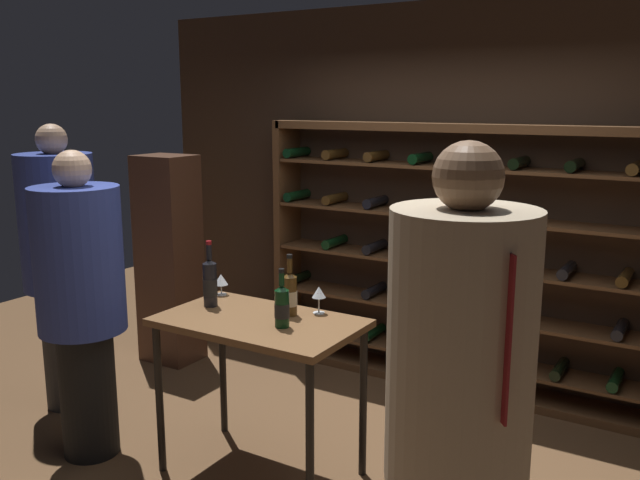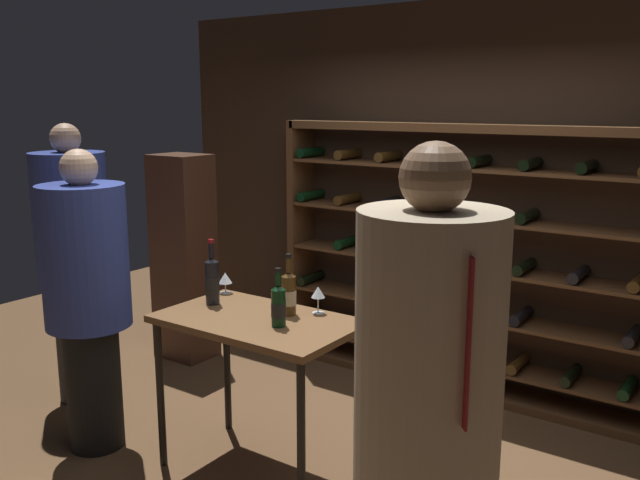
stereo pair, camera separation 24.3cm
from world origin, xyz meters
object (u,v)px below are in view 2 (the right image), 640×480
at_px(person_bystander_dark_jacket, 427,414).
at_px(wine_bottle_amber_reserve, 278,305).
at_px(wine_bottle_red_label, 212,281).
at_px(wine_glass_stemmed_left, 225,279).
at_px(person_host_in_suit, 74,251).
at_px(wine_bottle_black_capsule, 289,293).
at_px(wine_rack, 474,263).
at_px(tasting_table, 258,336).
at_px(wine_glass_stemmed_center, 318,293).
at_px(display_cabinet, 184,258).
at_px(person_guest_plum_blouse, 87,290).

relative_size(person_bystander_dark_jacket, wine_bottle_amber_reserve, 6.23).
relative_size(wine_bottle_red_label, wine_glass_stemmed_left, 2.95).
relative_size(person_host_in_suit, wine_bottle_black_capsule, 5.59).
bearing_deg(wine_rack, tasting_table, -107.57).
bearing_deg(wine_bottle_amber_reserve, person_bystander_dark_jacket, -32.64).
distance_m(wine_bottle_amber_reserve, wine_glass_stemmed_center, 0.31).
height_order(display_cabinet, wine_bottle_amber_reserve, display_cabinet).
xyz_separation_m(display_cabinet, wine_glass_stemmed_center, (1.92, -0.80, 0.20)).
xyz_separation_m(wine_rack, display_cabinet, (-2.24, -0.68, -0.13)).
relative_size(wine_rack, wine_bottle_amber_reserve, 9.78).
relative_size(wine_bottle_amber_reserve, wine_glass_stemmed_center, 2.03).
distance_m(wine_bottle_red_label, wine_bottle_black_capsule, 0.51).
xyz_separation_m(wine_glass_stemmed_left, wine_glass_stemmed_center, (0.72, -0.00, 0.02)).
distance_m(person_host_in_suit, wine_glass_stemmed_center, 1.94).
relative_size(wine_bottle_amber_reserve, wine_bottle_red_label, 0.82).
bearing_deg(tasting_table, wine_bottle_black_capsule, 54.34).
bearing_deg(wine_glass_stemmed_center, person_bystander_dark_jacket, -42.34).
bearing_deg(wine_glass_stemmed_center, tasting_table, -130.85).
xyz_separation_m(tasting_table, wine_glass_stemmed_left, (-0.49, 0.27, 0.20)).
bearing_deg(tasting_table, wine_bottle_amber_reserve, -12.78).
bearing_deg(tasting_table, wine_bottle_red_label, 172.33).
bearing_deg(wine_bottle_black_capsule, wine_glass_stemmed_center, 43.48).
bearing_deg(person_guest_plum_blouse, display_cabinet, -171.20).
xyz_separation_m(tasting_table, wine_bottle_amber_reserve, (0.18, -0.04, 0.22)).
distance_m(person_bystander_dark_jacket, person_guest_plum_blouse, 2.54).
height_order(person_host_in_suit, wine_glass_stemmed_left, person_host_in_suit).
bearing_deg(person_host_in_suit, wine_bottle_red_label, -173.72).
xyz_separation_m(wine_rack, wine_glass_stemmed_center, (-0.32, -1.48, 0.07)).
relative_size(person_guest_plum_blouse, wine_glass_stemmed_center, 11.68).
height_order(wine_bottle_red_label, wine_glass_stemmed_center, wine_bottle_red_label).
relative_size(display_cabinet, wine_bottle_black_capsule, 4.81).
xyz_separation_m(person_host_in_suit, wine_bottle_amber_reserve, (1.88, -0.08, -0.04)).
bearing_deg(wine_bottle_amber_reserve, wine_bottle_black_capsule, 111.92).
xyz_separation_m(person_bystander_dark_jacket, display_cabinet, (-3.15, 1.93, -0.25)).
height_order(tasting_table, person_bystander_dark_jacket, person_bystander_dark_jacket).
distance_m(person_bystander_dark_jacket, wine_bottle_amber_reserve, 1.52).
distance_m(wine_bottle_black_capsule, wine_glass_stemmed_left, 0.61).
distance_m(person_bystander_dark_jacket, wine_bottle_black_capsule, 1.69).
xyz_separation_m(person_host_in_suit, display_cabinet, (0.01, 1.03, -0.24)).
xyz_separation_m(tasting_table, person_bystander_dark_jacket, (1.46, -0.86, 0.28)).
bearing_deg(wine_glass_stemmed_left, display_cabinet, 146.51).
bearing_deg(wine_glass_stemmed_center, wine_bottle_amber_reserve, -98.35).
relative_size(person_guest_plum_blouse, wine_glass_stemmed_left, 13.88).
relative_size(tasting_table, wine_glass_stemmed_left, 8.40).
xyz_separation_m(wine_bottle_red_label, wine_glass_stemmed_left, (-0.10, 0.22, -0.05)).
bearing_deg(person_host_in_suit, wine_bottle_amber_reserve, -176.82).
bearing_deg(person_host_in_suit, display_cabinet, -84.87).
distance_m(tasting_table, wine_glass_stemmed_center, 0.41).
distance_m(tasting_table, person_bystander_dark_jacket, 1.72).
distance_m(person_host_in_suit, wine_glass_stemmed_left, 1.23).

